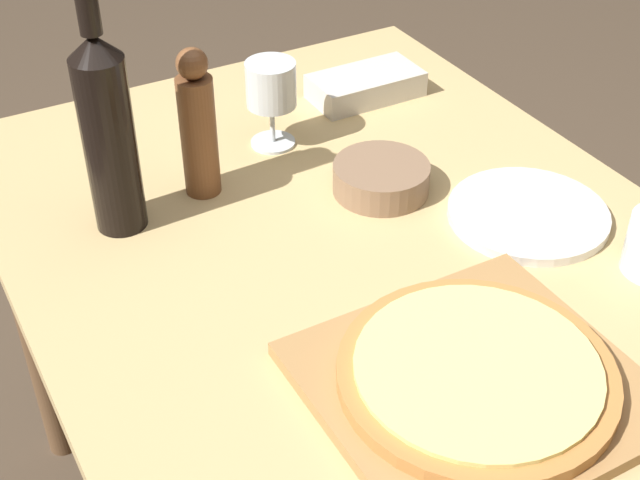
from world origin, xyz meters
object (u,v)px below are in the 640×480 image
at_px(wine_bottle, 108,130).
at_px(wine_glass, 271,88).
at_px(small_bowl, 381,178).
at_px(pepper_mill, 198,126).
at_px(pizza, 477,373).

bearing_deg(wine_bottle, wine_glass, 18.16).
relative_size(wine_glass, small_bowl, 0.99).
height_order(wine_bottle, pepper_mill, wine_bottle).
distance_m(pizza, wine_glass, 0.60).
bearing_deg(pizza, pepper_mill, 101.32).
xyz_separation_m(wine_glass, small_bowl, (0.08, -0.20, -0.08)).
xyz_separation_m(pizza, pepper_mill, (-0.11, 0.52, 0.08)).
xyz_separation_m(wine_bottle, small_bowl, (0.36, -0.11, -0.13)).
bearing_deg(pizza, small_bowl, 72.51).
xyz_separation_m(wine_bottle, wine_glass, (0.28, 0.09, -0.05)).
bearing_deg(wine_glass, pepper_mill, -154.96).
bearing_deg(wine_bottle, pizza, -64.55).
relative_size(wine_bottle, wine_glass, 2.62).
distance_m(wine_bottle, pepper_mill, 0.14).
relative_size(pizza, pepper_mill, 1.37).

